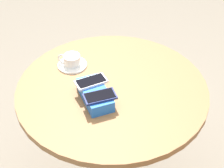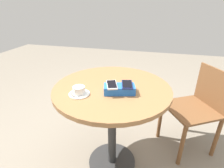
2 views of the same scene
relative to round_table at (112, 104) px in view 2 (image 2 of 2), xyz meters
The scene contains 8 objects.
ground_plane 0.62m from the round_table, ahead, with size 8.00×8.00×0.00m, color gray.
round_table is the anchor object (origin of this frame).
phone_box 0.21m from the round_table, 131.74° to the left, with size 0.23×0.15×0.05m.
phone_navy 0.25m from the round_table, 152.24° to the left, with size 0.10×0.14×0.01m.
phone_white 0.23m from the round_table, 103.29° to the left, with size 0.11×0.15×0.01m.
saucer 0.29m from the round_table, 43.14° to the left, with size 0.14×0.14×0.01m, color white.
coffee_cup 0.31m from the round_table, 43.46° to the left, with size 0.08×0.11×0.05m.
chair_near_window 0.84m from the round_table, 150.05° to the right, with size 0.56×0.56×0.81m.
Camera 2 is at (-0.28, 1.11, 1.34)m, focal length 28.00 mm.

